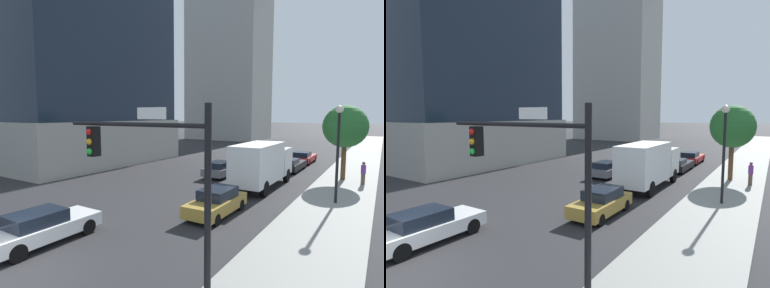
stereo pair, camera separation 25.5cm
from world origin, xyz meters
The scene contains 14 objects.
ground_plane centered at (0.00, 0.00, 0.00)m, with size 400.00×400.00×0.00m, color #28282B.
sidewalk centered at (7.61, 20.00, 0.07)m, with size 4.17×120.00×0.15m, color gray.
construction_building centered at (-19.66, 57.01, 19.16)m, with size 22.90×17.26×44.43m.
traffic_light_pole centered at (3.83, 2.06, 3.92)m, with size 5.74×0.48×5.52m.
street_lamp centered at (7.69, 14.39, 3.91)m, with size 0.44×0.44×5.73m.
street_tree centered at (7.27, 21.87, 4.39)m, with size 3.37×3.37×5.95m.
car_white centered at (-1.87, 1.96, 0.72)m, with size 1.79×4.60×1.42m.
car_gray centered at (-1.87, 18.52, 0.67)m, with size 1.86×4.63×1.35m.
car_gold centered at (2.54, 9.08, 0.71)m, with size 1.74×4.32×1.44m.
car_black centered at (2.54, 24.15, 0.64)m, with size 1.85×4.73×1.29m.
car_green centered at (-1.87, 26.98, 0.69)m, with size 1.76×4.20×1.34m.
car_red centered at (2.54, 29.74, 0.67)m, with size 1.79×4.71×1.36m.
box_truck centered at (2.54, 16.16, 1.87)m, with size 2.25×7.69×3.33m.
pedestrian_purple_shirt centered at (8.75, 20.64, 1.03)m, with size 0.34×0.34×1.72m.
Camera 1 is at (9.97, -5.16, 5.36)m, focal length 28.70 mm.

